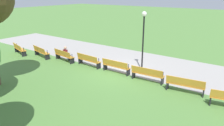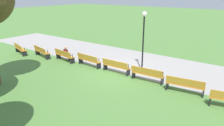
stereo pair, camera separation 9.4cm
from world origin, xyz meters
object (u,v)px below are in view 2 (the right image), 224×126
Objects in this scene: bench_4 at (116,66)px; bench_3 at (89,60)px; lamp_post at (144,30)px; bench_5 at (147,74)px; bench_1 at (41,51)px; bench_6 at (185,85)px; bench_0 at (20,49)px; bench_2 at (64,55)px; person_seated at (67,53)px.

bench_3 is at bearing -178.17° from bench_4.
bench_4 is at bearing -128.84° from lamp_post.
bench_4 is at bearing 174.49° from bench_5.
bench_4 is at bearing 16.54° from bench_1.
bench_6 is (11.56, 0.37, 0.00)m from bench_1.
bench_1 and bench_5 have the same top height.
lamp_post reaches higher than bench_4.
bench_4 is 0.98× the size of bench_6.
bench_1 is 4.64m from bench_3.
lamp_post reaches higher than bench_1.
bench_6 is at bearing -3.67° from bench_4.
bench_1 is at bearing 27.55° from bench_0.
bench_0 is 2.32m from bench_1.
bench_0 is at bearing -161.64° from bench_2.
bench_1 is (2.26, 0.52, 0.00)m from bench_0.
person_seated is (-6.77, -0.10, 0.16)m from bench_5.
bench_1 is 1.00× the size of bench_2.
bench_0 and bench_1 have the same top height.
bench_0 and bench_2 have the same top height.
bench_2 is 2.32m from bench_3.
lamp_post is (1.16, 1.44, 2.26)m from bench_4.
lamp_post is at bearing 28.93° from bench_0.
bench_1 is 1.03× the size of bench_4.
bench_2 and bench_6 have the same top height.
bench_2 is 1.00× the size of bench_6.
lamp_post reaches higher than bench_6.
bench_1 is at bearing -161.40° from person_seated.
bench_3 is 1.01× the size of bench_4.
bench_3 is (6.87, 1.11, 0.00)m from bench_0.
lamp_post reaches higher than bench_5.
bench_0 is 13.85m from bench_6.
lamp_post is at bearing 23.41° from person_seated.
bench_5 is at bearing 8.21° from person_seated.
bench_3 is at bearing 176.32° from bench_5.
bench_0 is 6.96m from bench_3.
bench_5 is 2.32m from bench_6.
lamp_post is at bearing 24.04° from bench_2.
bench_2 is 1.01× the size of bench_5.
bench_3 is at bearing 10.06° from person_seated.
person_seated is at bearing -173.62° from bench_3.
person_seated is at bearing 26.72° from bench_0.
lamp_post reaches higher than bench_3.
bench_3 is at bearing 18.37° from bench_1.
bench_1 is 6.96m from bench_4.
bench_3 is at bearing 23.88° from bench_0.
bench_4 is 2.92m from lamp_post.
bench_3 is 2.32m from bench_4.
bench_2 is 6.46m from lamp_post.
bench_3 and bench_5 have the same top height.
bench_6 is at bearing 1.85° from bench_3.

